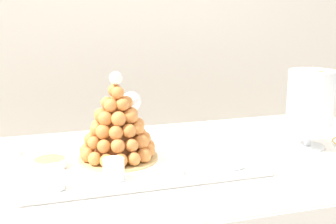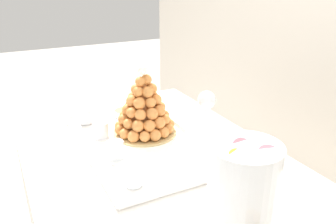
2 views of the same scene
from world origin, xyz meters
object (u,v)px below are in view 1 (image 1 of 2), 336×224
Objects in this scene: creme_brulee_ramekin at (50,162)px; wine_glass at (131,103)px; serving_tray at (138,164)px; dessert_cup_mid_left at (114,170)px; dessert_cup_mid_right at (234,159)px; dessert_cup_centre at (176,164)px; macaron_goblet at (311,98)px; dessert_cup_left at (54,179)px; croquembouche at (117,127)px.

wine_glass is at bearing 37.00° from creme_brulee_ramekin.
dessert_cup_mid_left is (-0.09, -0.10, 0.03)m from serving_tray.
wine_glass reaches higher than serving_tray.
dessert_cup_mid_right reaches higher than serving_tray.
macaron_goblet is at bearing 13.00° from dessert_cup_centre.
dessert_cup_mid_left is at bearing -130.64° from serving_tray.
creme_brulee_ramekin is 0.37m from wine_glass.
dessert_cup_mid_right is at bearing -159.50° from macaron_goblet.
dessert_cup_mid_left is at bearing 179.23° from dessert_cup_centre.
dessert_cup_mid_left is 0.67m from macaron_goblet.
dessert_cup_mid_right is 0.57× the size of creme_brulee_ramekin.
macaron_goblet is at bearing 8.87° from dessert_cup_left.
macaron_goblet reaches higher than dessert_cup_mid_right.
wine_glass is at bearing 67.16° from croquembouche.
wine_glass is at bearing 119.24° from dessert_cup_mid_right.
serving_tray is 0.27m from dessert_cup_mid_right.
dessert_cup_left is (-0.24, -0.12, 0.03)m from serving_tray.
macaron_goblet is at bearing 9.53° from dessert_cup_mid_left.
dessert_cup_mid_right is 0.33× the size of wine_glass.
dessert_cup_mid_left is 0.60× the size of creme_brulee_ramekin.
dessert_cup_centre is 0.36m from creme_brulee_ramekin.
croquembouche reaches higher than creme_brulee_ramekin.
dessert_cup_mid_right is 0.21× the size of macaron_goblet.
dessert_cup_left is 0.17m from creme_brulee_ramekin.
dessert_cup_left reaches higher than dessert_cup_mid_right.
serving_tray is at bearing 26.42° from dessert_cup_left.
dessert_cup_centre is 0.22× the size of macaron_goblet.
wine_glass is (0.28, 0.38, 0.09)m from dessert_cup_left.
dessert_cup_mid_left is at bearing 178.57° from dessert_cup_mid_right.
croquembouche reaches higher than dessert_cup_centre.
croquembouche is 4.43× the size of dessert_cup_left.
dessert_cup_mid_left is (-0.04, -0.15, -0.07)m from croquembouche.
macaron_goblet is (0.81, -0.04, 0.14)m from creme_brulee_ramekin.
wine_glass is at bearing 70.45° from dessert_cup_mid_left.
dessert_cup_mid_right is at bearing -2.09° from dessert_cup_centre.
serving_tray is at bearing 155.85° from dessert_cup_mid_right.
dessert_cup_left is 0.15m from dessert_cup_mid_left.
dessert_cup_mid_right is (0.17, -0.01, -0.00)m from dessert_cup_centre.
macaron_goblet is at bearing -4.14° from croquembouche.
croquembouche is 0.27m from dessert_cup_left.
dessert_cup_left is 1.03× the size of dessert_cup_centre.
creme_brulee_ramekin is (-0.24, 0.05, 0.02)m from serving_tray.
croquembouche is at bearing 41.53° from dessert_cup_left.
croquembouche is at bearing 1.26° from creme_brulee_ramekin.
serving_tray is at bearing -98.86° from wine_glass.
dessert_cup_centre is 1.05× the size of dessert_cup_mid_right.
macaron_goblet reaches higher than serving_tray.
croquembouche is 2.70× the size of creme_brulee_ramekin.
wine_glass is (-0.21, 0.37, 0.09)m from dessert_cup_mid_right.
macaron_goblet reaches higher than wine_glass.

